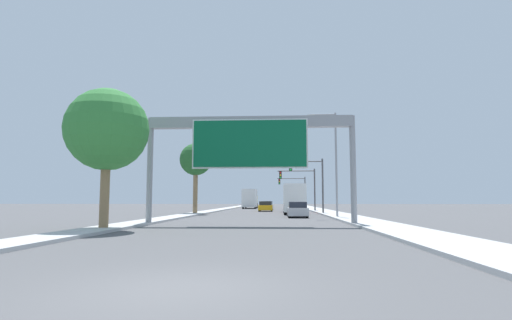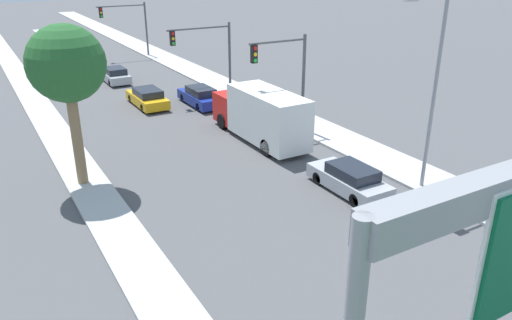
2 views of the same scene
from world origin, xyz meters
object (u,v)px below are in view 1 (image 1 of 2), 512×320
Objects in this scene: palm_tree_foreground at (107,130)px; palm_tree_background at (196,160)px; car_near_right at (266,207)px; traffic_light_near_intersection at (311,177)px; sign_gantry at (250,138)px; truck_box_secondary at (294,199)px; car_near_left at (297,210)px; traffic_light_far_intersection at (296,187)px; street_lamp_right at (333,156)px; car_mid_right at (291,207)px; car_mid_left at (267,206)px; truck_box_primary at (250,199)px; traffic_light_mid_block at (302,182)px.

palm_tree_background is (-0.19, 23.54, 0.75)m from palm_tree_foreground.
traffic_light_near_intersection reaches higher than car_near_right.
truck_box_secondary is (3.50, 19.87, -3.81)m from sign_gantry.
traffic_light_far_intersection reaches higher than car_near_left.
palm_tree_foreground is (-10.72, -24.53, 3.57)m from truck_box_secondary.
sign_gantry is at bearing -123.05° from street_lamp_right.
traffic_light_near_intersection reaches higher than car_mid_right.
car_mid_left is 0.89× the size of car_near_right.
car_near_left is 17.30m from car_mid_right.
truck_box_primary is (-7.00, 37.80, 1.11)m from car_near_left.
car_mid_right is 19.61m from street_lamp_right.
traffic_light_far_intersection reaches higher than traffic_light_mid_block.
car_near_right reaches higher than car_mid_left.
traffic_light_mid_block is 20.00m from traffic_light_far_intersection.
truck_box_secondary is at bearing 80.01° from sign_gantry.
palm_tree_foreground is at bearing -117.17° from traffic_light_near_intersection.
truck_box_secondary reaches higher than car_mid_left.
car_mid_right is at bearing 90.00° from car_near_left.
car_near_left is 14.17m from palm_tree_background.
street_lamp_right is (3.06, -18.79, 4.72)m from car_mid_right.
traffic_light_near_intersection is (5.51, 20.14, -1.31)m from sign_gantry.
truck_box_secondary is at bearing -90.00° from car_mid_right.
car_mid_left is at bearing 90.00° from car_near_right.
palm_tree_foreground is (-7.22, -35.36, 4.57)m from car_near_right.
palm_tree_background is at bearing -111.64° from traffic_light_far_intersection.
truck_box_primary is at bearing 104.37° from street_lamp_right.
palm_tree_background is at bearing 111.45° from sign_gantry.
traffic_light_near_intersection is (2.01, 0.27, 2.50)m from truck_box_secondary.
truck_box_primary is 1.04× the size of truck_box_secondary.
palm_tree_background reaches higher than car_near_left.
car_near_left is (3.50, 11.57, -4.80)m from sign_gantry.
palm_tree_background reaches higher than sign_gantry.
car_mid_left is at bearing 100.14° from truck_box_secondary.
truck_box_secondary is (3.50, -19.56, 1.00)m from car_mid_left.
sign_gantry is 1.69× the size of palm_tree_background.
truck_box_primary is 0.95× the size of street_lamp_right.
traffic_light_far_intersection is 0.75× the size of palm_tree_background.
street_lamp_right is (3.06, -9.78, 3.75)m from truck_box_secondary.
car_near_right is 11.42m from truck_box_secondary.
street_lamp_right is (6.56, -29.34, 4.75)m from car_mid_left.
truck_box_primary is 1.12× the size of palm_tree_background.
car_mid_left is 10.60m from truck_box_primary.
sign_gantry is at bearing -105.30° from traffic_light_near_intersection.
car_near_left is 38.46m from truck_box_primary.
sign_gantry is 1.44× the size of street_lamp_right.
truck_box_primary is (-3.50, 9.94, 1.12)m from car_mid_left.
palm_tree_background is (-7.42, -20.56, 5.32)m from car_mid_left.
truck_box_secondary is 10.65m from traffic_light_mid_block.
palm_tree_foreground is (-10.72, -16.24, 4.57)m from car_near_left.
sign_gantry is 30.59m from traffic_light_mid_block.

